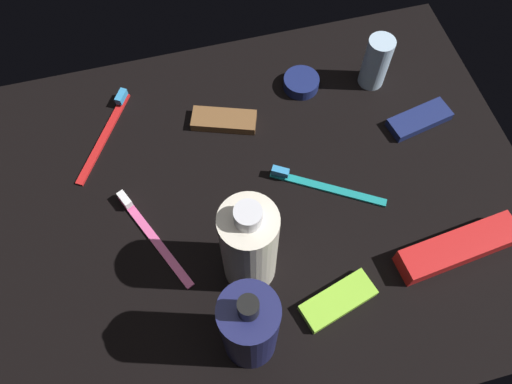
{
  "coord_description": "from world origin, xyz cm",
  "views": [
    {
      "loc": [
        -8.03,
        -30.96,
        66.08
      ],
      "look_at": [
        0.0,
        0.0,
        3.0
      ],
      "focal_mm": 34.25,
      "sensor_mm": 36.0,
      "label": 1
    }
  ],
  "objects_px": {
    "bodywash_bottle": "(249,246)",
    "cream_tin_left": "(301,83)",
    "snack_bar_brown": "(224,120)",
    "toothpaste_box_red": "(458,248)",
    "deodorant_stick": "(376,62)",
    "lotion_bottle": "(249,328)",
    "toothbrush_red": "(106,130)",
    "toothbrush_pink": "(150,233)",
    "snack_bar_navy": "(419,119)",
    "toothbrush_teal": "(321,185)",
    "snack_bar_lime": "(338,300)"
  },
  "relations": [
    {
      "from": "bodywash_bottle",
      "to": "cream_tin_left",
      "type": "bearing_deg",
      "value": 60.7
    },
    {
      "from": "snack_bar_brown",
      "to": "cream_tin_left",
      "type": "distance_m",
      "value": 0.15
    },
    {
      "from": "toothpaste_box_red",
      "to": "deodorant_stick",
      "type": "bearing_deg",
      "value": 85.04
    },
    {
      "from": "lotion_bottle",
      "to": "toothbrush_red",
      "type": "relative_size",
      "value": 1.26
    },
    {
      "from": "toothbrush_pink",
      "to": "cream_tin_left",
      "type": "bearing_deg",
      "value": 35.18
    },
    {
      "from": "bodywash_bottle",
      "to": "snack_bar_brown",
      "type": "bearing_deg",
      "value": 85.43
    },
    {
      "from": "toothpaste_box_red",
      "to": "snack_bar_brown",
      "type": "relative_size",
      "value": 1.69
    },
    {
      "from": "lotion_bottle",
      "to": "toothbrush_red",
      "type": "distance_m",
      "value": 0.41
    },
    {
      "from": "toothbrush_red",
      "to": "snack_bar_brown",
      "type": "relative_size",
      "value": 1.54
    },
    {
      "from": "lotion_bottle",
      "to": "toothbrush_pink",
      "type": "distance_m",
      "value": 0.23
    },
    {
      "from": "toothbrush_pink",
      "to": "toothbrush_red",
      "type": "xyz_separation_m",
      "value": [
        -0.04,
        0.19,
        0.0
      ]
    },
    {
      "from": "lotion_bottle",
      "to": "snack_bar_brown",
      "type": "xyz_separation_m",
      "value": [
        0.04,
        0.35,
        -0.08
      ]
    },
    {
      "from": "deodorant_stick",
      "to": "toothbrush_pink",
      "type": "distance_m",
      "value": 0.45
    },
    {
      "from": "snack_bar_navy",
      "to": "cream_tin_left",
      "type": "height_order",
      "value": "cream_tin_left"
    },
    {
      "from": "bodywash_bottle",
      "to": "snack_bar_navy",
      "type": "bearing_deg",
      "value": 27.7
    },
    {
      "from": "snack_bar_brown",
      "to": "cream_tin_left",
      "type": "relative_size",
      "value": 1.73
    },
    {
      "from": "snack_bar_navy",
      "to": "cream_tin_left",
      "type": "xyz_separation_m",
      "value": [
        -0.16,
        0.12,
        0.0
      ]
    },
    {
      "from": "snack_bar_brown",
      "to": "toothpaste_box_red",
      "type": "bearing_deg",
      "value": -28.61
    },
    {
      "from": "toothbrush_pink",
      "to": "lotion_bottle",
      "type": "bearing_deg",
      "value": -60.73
    },
    {
      "from": "lotion_bottle",
      "to": "snack_bar_navy",
      "type": "distance_m",
      "value": 0.45
    },
    {
      "from": "deodorant_stick",
      "to": "toothbrush_red",
      "type": "height_order",
      "value": "deodorant_stick"
    },
    {
      "from": "bodywash_bottle",
      "to": "toothbrush_teal",
      "type": "xyz_separation_m",
      "value": [
        0.14,
        0.1,
        -0.08
      ]
    },
    {
      "from": "lotion_bottle",
      "to": "toothpaste_box_red",
      "type": "bearing_deg",
      "value": 8.79
    },
    {
      "from": "toothbrush_pink",
      "to": "cream_tin_left",
      "type": "xyz_separation_m",
      "value": [
        0.29,
        0.2,
        0.0
      ]
    },
    {
      "from": "toothbrush_teal",
      "to": "snack_bar_navy",
      "type": "distance_m",
      "value": 0.21
    },
    {
      "from": "toothbrush_red",
      "to": "snack_bar_brown",
      "type": "bearing_deg",
      "value": -8.91
    },
    {
      "from": "lotion_bottle",
      "to": "deodorant_stick",
      "type": "xyz_separation_m",
      "value": [
        0.31,
        0.37,
        -0.04
      ]
    },
    {
      "from": "lotion_bottle",
      "to": "toothbrush_teal",
      "type": "distance_m",
      "value": 0.27
    },
    {
      "from": "toothbrush_pink",
      "to": "deodorant_stick",
      "type": "bearing_deg",
      "value": 24.49
    },
    {
      "from": "toothbrush_red",
      "to": "toothpaste_box_red",
      "type": "xyz_separation_m",
      "value": [
        0.46,
        -0.33,
        0.01
      ]
    },
    {
      "from": "lotion_bottle",
      "to": "cream_tin_left",
      "type": "xyz_separation_m",
      "value": [
        0.19,
        0.39,
        -0.08
      ]
    },
    {
      "from": "deodorant_stick",
      "to": "toothbrush_pink",
      "type": "relative_size",
      "value": 0.56
    },
    {
      "from": "bodywash_bottle",
      "to": "cream_tin_left",
      "type": "distance_m",
      "value": 0.34
    },
    {
      "from": "toothpaste_box_red",
      "to": "cream_tin_left",
      "type": "xyz_separation_m",
      "value": [
        -0.13,
        0.34,
        -0.01
      ]
    },
    {
      "from": "toothpaste_box_red",
      "to": "snack_bar_lime",
      "type": "height_order",
      "value": "toothpaste_box_red"
    },
    {
      "from": "toothpaste_box_red",
      "to": "snack_bar_navy",
      "type": "relative_size",
      "value": 1.69
    },
    {
      "from": "lotion_bottle",
      "to": "snack_bar_navy",
      "type": "height_order",
      "value": "lotion_bottle"
    },
    {
      "from": "toothbrush_red",
      "to": "snack_bar_lime",
      "type": "height_order",
      "value": "toothbrush_red"
    },
    {
      "from": "cream_tin_left",
      "to": "toothbrush_red",
      "type": "bearing_deg",
      "value": -178.12
    },
    {
      "from": "lotion_bottle",
      "to": "toothpaste_box_red",
      "type": "distance_m",
      "value": 0.32
    },
    {
      "from": "lotion_bottle",
      "to": "bodywash_bottle",
      "type": "xyz_separation_m",
      "value": [
        0.02,
        0.1,
        -0.0
      ]
    },
    {
      "from": "snack_bar_lime",
      "to": "snack_bar_navy",
      "type": "relative_size",
      "value": 1.0
    },
    {
      "from": "snack_bar_lime",
      "to": "deodorant_stick",
      "type": "bearing_deg",
      "value": 46.75
    },
    {
      "from": "toothbrush_red",
      "to": "snack_bar_brown",
      "type": "xyz_separation_m",
      "value": [
        0.19,
        -0.03,
        0.0
      ]
    },
    {
      "from": "cream_tin_left",
      "to": "bodywash_bottle",
      "type": "bearing_deg",
      "value": -119.3
    },
    {
      "from": "deodorant_stick",
      "to": "snack_bar_brown",
      "type": "relative_size",
      "value": 0.91
    },
    {
      "from": "toothbrush_pink",
      "to": "snack_bar_brown",
      "type": "relative_size",
      "value": 1.62
    },
    {
      "from": "toothbrush_teal",
      "to": "snack_bar_navy",
      "type": "bearing_deg",
      "value": 21.01
    },
    {
      "from": "toothbrush_pink",
      "to": "snack_bar_lime",
      "type": "distance_m",
      "value": 0.28
    },
    {
      "from": "snack_bar_brown",
      "to": "deodorant_stick",
      "type": "bearing_deg",
      "value": 24.34
    }
  ]
}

